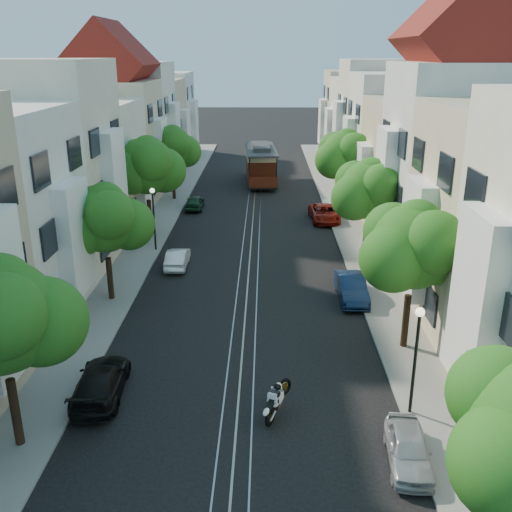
{
  "coord_description": "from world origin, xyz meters",
  "views": [
    {
      "loc": [
        0.98,
        -13.76,
        12.48
      ],
      "look_at": [
        0.5,
        14.97,
        2.2
      ],
      "focal_mm": 40.0,
      "sensor_mm": 36.0,
      "label": 1
    }
  ],
  "objects_px": {
    "tree_w_d": "(172,148)",
    "parked_car_e_far": "(324,213)",
    "parked_car_w_far": "(195,202)",
    "parked_car_w_mid": "(178,258)",
    "sportbike_rider": "(276,399)",
    "tree_w_a": "(1,319)",
    "tree_e_c": "(369,191)",
    "lamp_east": "(417,345)",
    "cable_car": "(261,162)",
    "tree_e_b": "(414,248)",
    "parked_car_e_near": "(408,449)",
    "tree_e_d": "(346,156)",
    "parked_car_e_mid": "(351,288)",
    "lamp_west": "(153,210)",
    "tree_w_b": "(106,221)",
    "parked_car_w_near": "(101,382)",
    "tree_w_c": "(147,167)"
  },
  "relations": [
    {
      "from": "tree_w_d",
      "to": "parked_car_e_far",
      "type": "height_order",
      "value": "tree_w_d"
    },
    {
      "from": "parked_car_w_far",
      "to": "parked_car_e_far",
      "type": "bearing_deg",
      "value": 161.82
    },
    {
      "from": "parked_car_w_mid",
      "to": "sportbike_rider",
      "type": "bearing_deg",
      "value": 110.47
    },
    {
      "from": "tree_w_a",
      "to": "sportbike_rider",
      "type": "relative_size",
      "value": 3.81
    },
    {
      "from": "tree_e_c",
      "to": "parked_car_w_mid",
      "type": "relative_size",
      "value": 1.9
    },
    {
      "from": "tree_w_d",
      "to": "lamp_east",
      "type": "relative_size",
      "value": 1.57
    },
    {
      "from": "cable_car",
      "to": "parked_car_e_far",
      "type": "distance_m",
      "value": 14.78
    },
    {
      "from": "tree_e_b",
      "to": "parked_car_e_near",
      "type": "height_order",
      "value": "tree_e_b"
    },
    {
      "from": "tree_w_a",
      "to": "parked_car_w_far",
      "type": "xyz_separation_m",
      "value": [
        2.16,
        30.85,
        -4.14
      ]
    },
    {
      "from": "tree_e_d",
      "to": "parked_car_e_mid",
      "type": "xyz_separation_m",
      "value": [
        -1.66,
        -16.67,
        -4.21
      ]
    },
    {
      "from": "lamp_east",
      "to": "parked_car_e_near",
      "type": "bearing_deg",
      "value": -104.89
    },
    {
      "from": "tree_e_b",
      "to": "cable_car",
      "type": "height_order",
      "value": "tree_e_b"
    },
    {
      "from": "lamp_west",
      "to": "tree_e_d",
      "type": "bearing_deg",
      "value": 33.5
    },
    {
      "from": "sportbike_rider",
      "to": "parked_car_w_far",
      "type": "height_order",
      "value": "sportbike_rider"
    },
    {
      "from": "parked_car_e_near",
      "to": "parked_car_w_far",
      "type": "height_order",
      "value": "parked_car_w_far"
    },
    {
      "from": "parked_car_w_far",
      "to": "tree_w_d",
      "type": "bearing_deg",
      "value": -55.69
    },
    {
      "from": "tree_e_c",
      "to": "lamp_east",
      "type": "distance_m",
      "value": 16.1
    },
    {
      "from": "lamp_east",
      "to": "cable_car",
      "type": "relative_size",
      "value": 0.44
    },
    {
      "from": "tree_e_c",
      "to": "tree_w_a",
      "type": "distance_m",
      "value": 23.05
    },
    {
      "from": "tree_e_c",
      "to": "tree_e_d",
      "type": "bearing_deg",
      "value": 90.0
    },
    {
      "from": "lamp_west",
      "to": "parked_car_w_mid",
      "type": "relative_size",
      "value": 1.22
    },
    {
      "from": "tree_e_d",
      "to": "lamp_east",
      "type": "distance_m",
      "value": 27.07
    },
    {
      "from": "tree_e_b",
      "to": "lamp_east",
      "type": "distance_m",
      "value": 5.41
    },
    {
      "from": "tree_w_b",
      "to": "parked_car_w_near",
      "type": "height_order",
      "value": "tree_w_b"
    },
    {
      "from": "parked_car_w_near",
      "to": "tree_w_a",
      "type": "bearing_deg",
      "value": 54.92
    },
    {
      "from": "lamp_west",
      "to": "tree_e_b",
      "type": "bearing_deg",
      "value": -43.85
    },
    {
      "from": "tree_e_b",
      "to": "sportbike_rider",
      "type": "height_order",
      "value": "tree_e_b"
    },
    {
      "from": "tree_w_d",
      "to": "parked_car_e_far",
      "type": "relative_size",
      "value": 1.44
    },
    {
      "from": "tree_e_c",
      "to": "sportbike_rider",
      "type": "relative_size",
      "value": 3.72
    },
    {
      "from": "lamp_west",
      "to": "tree_e_c",
      "type": "bearing_deg",
      "value": -8.49
    },
    {
      "from": "parked_car_e_near",
      "to": "parked_car_w_mid",
      "type": "relative_size",
      "value": 0.96
    },
    {
      "from": "tree_w_b",
      "to": "parked_car_e_mid",
      "type": "height_order",
      "value": "tree_w_b"
    },
    {
      "from": "parked_car_e_near",
      "to": "tree_w_a",
      "type": "bearing_deg",
      "value": -177.94
    },
    {
      "from": "tree_w_a",
      "to": "tree_w_b",
      "type": "height_order",
      "value": "tree_w_a"
    },
    {
      "from": "tree_w_b",
      "to": "lamp_west",
      "type": "height_order",
      "value": "tree_w_b"
    },
    {
      "from": "lamp_west",
      "to": "parked_car_w_near",
      "type": "xyz_separation_m",
      "value": [
        1.02,
        -16.99,
        -2.22
      ]
    },
    {
      "from": "parked_car_e_near",
      "to": "tree_w_d",
      "type": "bearing_deg",
      "value": 115.0
    },
    {
      "from": "parked_car_e_mid",
      "to": "parked_car_w_mid",
      "type": "xyz_separation_m",
      "value": [
        -10.0,
        4.76,
        -0.1
      ]
    },
    {
      "from": "tree_e_c",
      "to": "sportbike_rider",
      "type": "xyz_separation_m",
      "value": [
        -5.84,
        -16.14,
        -3.89
      ]
    },
    {
      "from": "tree_e_b",
      "to": "parked_car_w_near",
      "type": "xyz_separation_m",
      "value": [
        -12.54,
        -3.97,
        -4.11
      ]
    },
    {
      "from": "tree_e_d",
      "to": "parked_car_w_mid",
      "type": "relative_size",
      "value": 2.0
    },
    {
      "from": "parked_car_e_near",
      "to": "tree_w_c",
      "type": "bearing_deg",
      "value": 123.14
    },
    {
      "from": "lamp_east",
      "to": "sportbike_rider",
      "type": "bearing_deg",
      "value": -178.08
    },
    {
      "from": "tree_e_b",
      "to": "tree_w_a",
      "type": "height_order",
      "value": "same"
    },
    {
      "from": "tree_w_d",
      "to": "sportbike_rider",
      "type": "distance_m",
      "value": 33.48
    },
    {
      "from": "sportbike_rider",
      "to": "parked_car_w_far",
      "type": "relative_size",
      "value": 0.5
    },
    {
      "from": "tree_e_b",
      "to": "lamp_west",
      "type": "bearing_deg",
      "value": 136.15
    },
    {
      "from": "lamp_west",
      "to": "parked_car_e_near",
      "type": "xyz_separation_m",
      "value": [
        11.9,
        -20.63,
        -2.29
      ]
    },
    {
      "from": "tree_e_c",
      "to": "parked_car_e_mid",
      "type": "distance_m",
      "value": 7.1
    },
    {
      "from": "parked_car_e_far",
      "to": "tree_w_a",
      "type": "bearing_deg",
      "value": -118.14
    }
  ]
}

